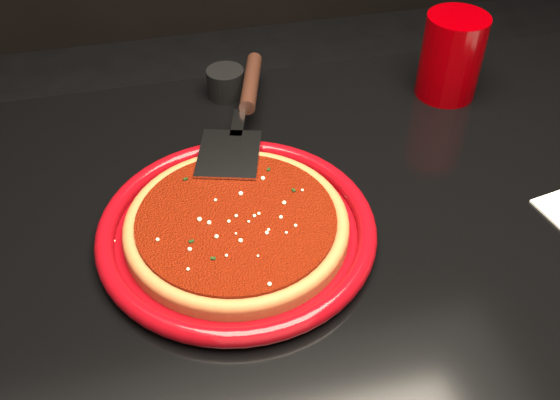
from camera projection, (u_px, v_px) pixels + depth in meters
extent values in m
cube|color=black|center=(348.00, 394.00, 1.01)|extent=(1.20, 0.80, 0.75)
cylinder|color=#70050A|center=(237.00, 229.00, 0.74)|extent=(0.44, 0.44, 0.02)
cylinder|color=brown|center=(237.00, 227.00, 0.74)|extent=(0.35, 0.35, 0.01)
torus|color=brown|center=(237.00, 223.00, 0.74)|extent=(0.35, 0.35, 0.02)
cylinder|color=maroon|center=(236.00, 220.00, 0.73)|extent=(0.31, 0.31, 0.01)
cylinder|color=#8E0003|center=(451.00, 56.00, 0.94)|extent=(0.11, 0.11, 0.13)
cylinder|color=black|center=(226.00, 83.00, 0.96)|extent=(0.08, 0.08, 0.04)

